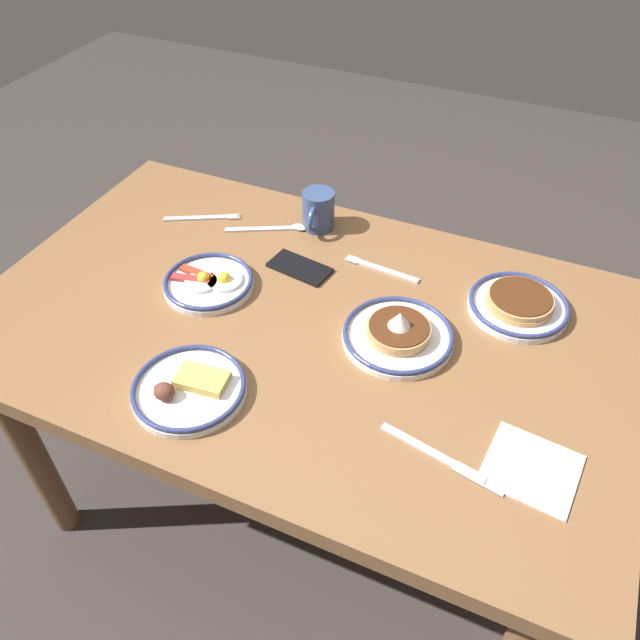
{
  "coord_description": "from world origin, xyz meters",
  "views": [
    {
      "loc": [
        -0.43,
        0.87,
        1.64
      ],
      "look_at": [
        -0.05,
        0.02,
        0.76
      ],
      "focal_mm": 35.1,
      "sensor_mm": 36.0,
      "label": 1
    }
  ],
  "objects_px": {
    "plate_far_side": "(398,334)",
    "tea_spoon": "(278,228)",
    "coffee_mug": "(318,210)",
    "cell_phone": "(300,268)",
    "fork_far": "(381,269)",
    "plate_near_main": "(519,304)",
    "paper_napkin": "(531,469)",
    "fork_near": "(203,218)",
    "plate_far_companion": "(209,282)",
    "plate_center_pancakes": "(188,388)",
    "butter_knife": "(441,458)"
  },
  "relations": [
    {
      "from": "plate_far_companion",
      "to": "coffee_mug",
      "type": "distance_m",
      "value": 0.34
    },
    {
      "from": "fork_far",
      "to": "plate_far_companion",
      "type": "bearing_deg",
      "value": 32.59
    },
    {
      "from": "plate_far_side",
      "to": "tea_spoon",
      "type": "xyz_separation_m",
      "value": [
        0.4,
        -0.25,
        -0.01
      ]
    },
    {
      "from": "paper_napkin",
      "to": "tea_spoon",
      "type": "bearing_deg",
      "value": -32.65
    },
    {
      "from": "plate_far_side",
      "to": "coffee_mug",
      "type": "distance_m",
      "value": 0.44
    },
    {
      "from": "plate_center_pancakes",
      "to": "plate_far_side",
      "type": "relative_size",
      "value": 0.95
    },
    {
      "from": "cell_phone",
      "to": "coffee_mug",
      "type": "bearing_deg",
      "value": -70.98
    },
    {
      "from": "plate_center_pancakes",
      "to": "plate_far_companion",
      "type": "xyz_separation_m",
      "value": [
        0.13,
        -0.28,
        -0.0
      ]
    },
    {
      "from": "fork_near",
      "to": "fork_far",
      "type": "bearing_deg",
      "value": 178.56
    },
    {
      "from": "plate_center_pancakes",
      "to": "tea_spoon",
      "type": "bearing_deg",
      "value": -81.01
    },
    {
      "from": "plate_center_pancakes",
      "to": "coffee_mug",
      "type": "distance_m",
      "value": 0.6
    },
    {
      "from": "plate_near_main",
      "to": "cell_phone",
      "type": "distance_m",
      "value": 0.49
    },
    {
      "from": "coffee_mug",
      "to": "butter_knife",
      "type": "bearing_deg",
      "value": 131.05
    },
    {
      "from": "plate_far_companion",
      "to": "tea_spoon",
      "type": "bearing_deg",
      "value": -98.91
    },
    {
      "from": "coffee_mug",
      "to": "butter_knife",
      "type": "relative_size",
      "value": 0.49
    },
    {
      "from": "plate_far_side",
      "to": "fork_near",
      "type": "distance_m",
      "value": 0.64
    },
    {
      "from": "plate_near_main",
      "to": "coffee_mug",
      "type": "distance_m",
      "value": 0.53
    },
    {
      "from": "coffee_mug",
      "to": "cell_phone",
      "type": "xyz_separation_m",
      "value": [
        -0.03,
        0.17,
        -0.05
      ]
    },
    {
      "from": "plate_far_companion",
      "to": "fork_far",
      "type": "distance_m",
      "value": 0.39
    },
    {
      "from": "plate_far_side",
      "to": "coffee_mug",
      "type": "height_order",
      "value": "coffee_mug"
    },
    {
      "from": "plate_center_pancakes",
      "to": "plate_far_companion",
      "type": "relative_size",
      "value": 1.08
    },
    {
      "from": "plate_center_pancakes",
      "to": "fork_far",
      "type": "distance_m",
      "value": 0.54
    },
    {
      "from": "plate_center_pancakes",
      "to": "coffee_mug",
      "type": "relative_size",
      "value": 1.91
    },
    {
      "from": "coffee_mug",
      "to": "fork_near",
      "type": "xyz_separation_m",
      "value": [
        0.28,
        0.09,
        -0.05
      ]
    },
    {
      "from": "plate_near_main",
      "to": "plate_center_pancakes",
      "type": "distance_m",
      "value": 0.71
    },
    {
      "from": "plate_far_side",
      "to": "cell_phone",
      "type": "distance_m",
      "value": 0.31
    },
    {
      "from": "paper_napkin",
      "to": "fork_near",
      "type": "height_order",
      "value": "fork_near"
    },
    {
      "from": "plate_near_main",
      "to": "plate_far_companion",
      "type": "xyz_separation_m",
      "value": [
        0.65,
        0.2,
        -0.0
      ]
    },
    {
      "from": "coffee_mug",
      "to": "plate_far_companion",
      "type": "bearing_deg",
      "value": 67.73
    },
    {
      "from": "butter_knife",
      "to": "tea_spoon",
      "type": "height_order",
      "value": "tea_spoon"
    },
    {
      "from": "cell_phone",
      "to": "fork_near",
      "type": "height_order",
      "value": "cell_phone"
    },
    {
      "from": "plate_far_side",
      "to": "butter_knife",
      "type": "height_order",
      "value": "plate_far_side"
    },
    {
      "from": "plate_far_companion",
      "to": "tea_spoon",
      "type": "height_order",
      "value": "plate_far_companion"
    },
    {
      "from": "coffee_mug",
      "to": "fork_near",
      "type": "relative_size",
      "value": 0.63
    },
    {
      "from": "plate_near_main",
      "to": "coffee_mug",
      "type": "bearing_deg",
      "value": -11.92
    },
    {
      "from": "fork_near",
      "to": "butter_knife",
      "type": "height_order",
      "value": "same"
    },
    {
      "from": "fork_far",
      "to": "cell_phone",
      "type": "bearing_deg",
      "value": 22.59
    },
    {
      "from": "fork_far",
      "to": "butter_knife",
      "type": "distance_m",
      "value": 0.52
    },
    {
      "from": "fork_near",
      "to": "tea_spoon",
      "type": "distance_m",
      "value": 0.2
    },
    {
      "from": "plate_center_pancakes",
      "to": "paper_napkin",
      "type": "xyz_separation_m",
      "value": [
        -0.62,
        -0.09,
        -0.01
      ]
    },
    {
      "from": "butter_knife",
      "to": "tea_spoon",
      "type": "xyz_separation_m",
      "value": [
        0.56,
        -0.49,
        0.0
      ]
    },
    {
      "from": "paper_napkin",
      "to": "fork_near",
      "type": "distance_m",
      "value": 1.0
    },
    {
      "from": "fork_near",
      "to": "tea_spoon",
      "type": "xyz_separation_m",
      "value": [
        -0.2,
        -0.04,
        0.0
      ]
    },
    {
      "from": "plate_far_side",
      "to": "tea_spoon",
      "type": "bearing_deg",
      "value": -32.1
    },
    {
      "from": "plate_far_side",
      "to": "plate_center_pancakes",
      "type": "bearing_deg",
      "value": 43.11
    },
    {
      "from": "fork_far",
      "to": "butter_knife",
      "type": "relative_size",
      "value": 0.79
    },
    {
      "from": "fork_near",
      "to": "fork_far",
      "type": "height_order",
      "value": "same"
    },
    {
      "from": "plate_near_main",
      "to": "butter_knife",
      "type": "distance_m",
      "value": 0.44
    },
    {
      "from": "fork_far",
      "to": "tea_spoon",
      "type": "xyz_separation_m",
      "value": [
        0.29,
        -0.05,
        0.0
      ]
    },
    {
      "from": "fork_far",
      "to": "plate_near_main",
      "type": "bearing_deg",
      "value": 178.14
    }
  ]
}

